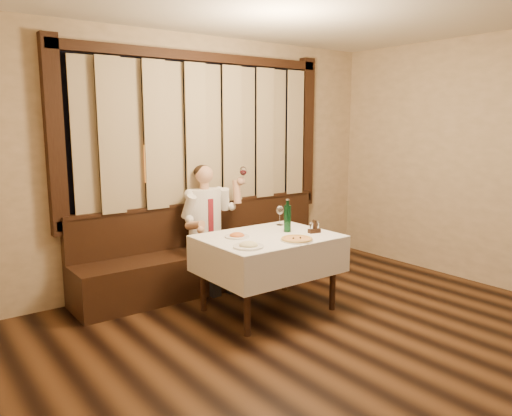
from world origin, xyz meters
TOP-DOWN VIEW (x-y plane):
  - room at (-0.00, 0.97)m, footprint 5.01×6.01m
  - banquette at (0.00, 2.72)m, footprint 3.20×0.61m
  - dining_table at (0.00, 1.70)m, footprint 1.27×0.97m
  - pizza at (0.08, 1.38)m, footprint 0.31×0.31m
  - pasta_red at (-0.28, 1.83)m, footprint 0.24×0.24m
  - pasta_cream at (-0.42, 1.44)m, footprint 0.27×0.27m
  - green_bottle at (0.26, 1.72)m, footprint 0.07×0.07m
  - table_wine_glass at (0.40, 2.02)m, footprint 0.08×0.08m
  - cruet_caddy at (0.44, 1.53)m, footprint 0.13×0.08m
  - seated_man at (-0.10, 2.63)m, footprint 0.75×0.56m

SIDE VIEW (x-z plane):
  - banquette at x=0.00m, z-range -0.16..0.78m
  - dining_table at x=0.00m, z-range 0.27..1.03m
  - pizza at x=0.08m, z-range 0.75..0.79m
  - pasta_red at x=-0.28m, z-range 0.75..0.83m
  - pasta_cream at x=-0.42m, z-range 0.75..0.84m
  - cruet_caddy at x=0.44m, z-range 0.74..0.87m
  - seated_man at x=-0.10m, z-range 0.12..1.49m
  - green_bottle at x=0.26m, z-range 0.73..1.06m
  - table_wine_glass at x=0.40m, z-range 0.80..1.01m
  - room at x=0.00m, z-range 0.09..2.91m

